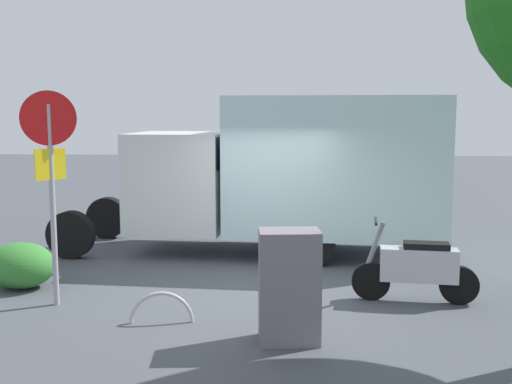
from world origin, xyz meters
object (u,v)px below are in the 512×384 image
box_truck_near (287,169)px  utility_cabinet (289,286)px  motorcycle (417,267)px  stop_sign (51,164)px  bike_rack_hoop (162,323)px

box_truck_near → utility_cabinet: 4.79m
box_truck_near → motorcycle: 3.78m
stop_sign → utility_cabinet: 3.81m
utility_cabinet → bike_rack_hoop: utility_cabinet is taller
motorcycle → bike_rack_hoop: bearing=24.0°
box_truck_near → utility_cabinet: (-0.07, 4.69, -0.97)m
utility_cabinet → bike_rack_hoop: 1.89m
box_truck_near → bike_rack_hoop: (1.60, 4.14, -1.66)m
stop_sign → bike_rack_hoop: size_ratio=3.59×
box_truck_near → bike_rack_hoop: 4.74m
utility_cabinet → stop_sign: bearing=-19.9°
bike_rack_hoop → motorcycle: bearing=-162.7°
box_truck_near → stop_sign: size_ratio=2.47×
bike_rack_hoop → utility_cabinet: bearing=161.9°
utility_cabinet → motorcycle: bearing=-138.3°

